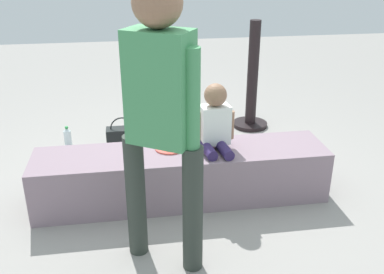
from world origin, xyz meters
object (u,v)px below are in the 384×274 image
adult_standing (161,107)px  handbag_brown_canvas (173,127)px  water_bottle_near_gift (169,145)px  gift_bag (190,153)px  handbag_black_leather (123,139)px  child_seated (215,121)px  party_cup_red (254,145)px  cake_plate (170,146)px  water_bottle_far_side (68,137)px

adult_standing → handbag_brown_canvas: size_ratio=4.47×
water_bottle_near_gift → handbag_brown_canvas: bearing=76.1°
gift_bag → handbag_black_leather: 0.74m
child_seated → adult_standing: size_ratio=0.30×
adult_standing → water_bottle_near_gift: bearing=83.1°
handbag_black_leather → gift_bag: bearing=-41.1°
party_cup_red → handbag_brown_canvas: bearing=153.6°
gift_bag → handbag_brown_canvas: (-0.07, 0.67, -0.03)m
handbag_black_leather → cake_plate: bearing=-67.5°
adult_standing → cake_plate: (0.11, 0.73, -0.57)m
child_seated → handbag_black_leather: size_ratio=1.46×
gift_bag → adult_standing: bearing=-106.4°
child_seated → water_bottle_near_gift: bearing=108.9°
water_bottle_near_gift → gift_bag: bearing=-68.0°
gift_bag → water_bottle_far_side: size_ratio=1.83×
gift_bag → party_cup_red: (0.65, 0.31, -0.12)m
adult_standing → water_bottle_far_side: (-0.75, 1.75, -0.89)m
cake_plate → gift_bag: cake_plate is taller
water_bottle_near_gift → handbag_black_leather: size_ratio=0.57×
gift_bag → child_seated: bearing=-73.9°
cake_plate → party_cup_red: bearing=38.4°
water_bottle_far_side → party_cup_red: bearing=-11.4°
water_bottle_near_gift → party_cup_red: bearing=-3.3°
water_bottle_far_side → handbag_black_leather: size_ratio=0.60×
water_bottle_far_side → party_cup_red: 1.75m
adult_standing → party_cup_red: (0.97, 1.40, -0.93)m
cake_plate → water_bottle_far_side: 1.38m
party_cup_red → handbag_black_leather: handbag_black_leather is taller
handbag_brown_canvas → party_cup_red: bearing=-26.4°
water_bottle_near_gift → party_cup_red: water_bottle_near_gift is taller
cake_plate → party_cup_red: 1.15m
cake_plate → water_bottle_near_gift: bearing=85.3°
handbag_brown_canvas → handbag_black_leather: bearing=-159.1°
water_bottle_near_gift → handbag_brown_canvas: (0.08, 0.31, 0.05)m
handbag_black_leather → handbag_brown_canvas: (0.49, 0.19, 0.02)m
gift_bag → cake_plate: bearing=-119.7°
adult_standing → handbag_black_leather: (-0.24, 1.57, -0.86)m
cake_plate → handbag_black_leather: 0.96m
party_cup_red → handbag_brown_canvas: (-0.72, 0.36, 0.09)m
gift_bag → party_cup_red: gift_bag is taller
party_cup_red → adult_standing: bearing=-124.6°
water_bottle_far_side → handbag_black_leather: 0.55m
party_cup_red → water_bottle_far_side: bearing=168.6°
adult_standing → party_cup_red: adult_standing is taller
child_seated → water_bottle_far_side: size_ratio=2.42×
adult_standing → handbag_black_leather: 1.81m
adult_standing → water_bottle_near_gift: 1.71m
gift_bag → handbag_brown_canvas: bearing=95.8°
cake_plate → water_bottle_near_gift: 0.79m
cake_plate → party_cup_red: size_ratio=2.45×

